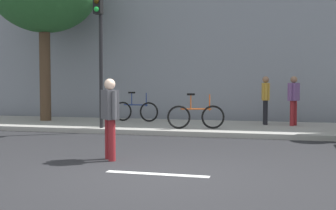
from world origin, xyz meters
TOP-DOWN VIEW (x-y plane):
  - ground_plane at (0.00, 0.00)m, footprint 80.00×80.00m
  - sidewalk_curb at (0.00, 7.00)m, footprint 36.00×4.00m
  - lane_markings at (0.00, 0.00)m, footprint 25.80×0.16m
  - building_backdrop at (0.00, 12.00)m, footprint 36.00×5.00m
  - traffic_light at (-3.36, 5.24)m, footprint 0.24×0.45m
  - pedestrian_in_dark_shirt at (-1.27, 1.03)m, footprint 0.49×0.53m
  - pedestrian_near_pole at (1.61, 7.72)m, footprint 0.28×0.62m
  - pedestrian_in_red_top at (2.51, 7.59)m, footprint 0.41×0.61m
  - bicycle_leaning at (-0.43, 5.81)m, footprint 1.72×0.53m
  - bicycle_upright at (-3.05, 7.76)m, footprint 1.77×0.20m

SIDE VIEW (x-z plane):
  - ground_plane at x=0.00m, z-range 0.00..0.00m
  - lane_markings at x=0.00m, z-range 0.00..0.01m
  - sidewalk_curb at x=0.00m, z-range 0.00..0.15m
  - bicycle_leaning at x=-0.43m, z-range -0.01..1.08m
  - bicycle_upright at x=-3.05m, z-range -0.01..1.08m
  - pedestrian_in_dark_shirt at x=-1.27m, z-range 0.15..1.78m
  - pedestrian_near_pole at x=1.61m, z-range 0.29..1.93m
  - pedestrian_in_red_top at x=2.51m, z-range 0.30..1.94m
  - traffic_light at x=-3.36m, z-range 0.89..5.15m
  - building_backdrop at x=0.00m, z-range 0.00..9.43m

